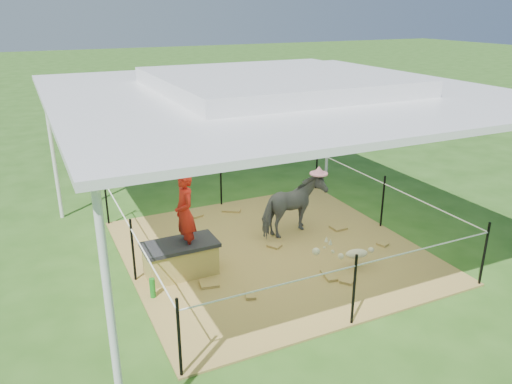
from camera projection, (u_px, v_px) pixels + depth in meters
name	position (u px, v px, depth m)	size (l,w,h in m)	color
ground	(271.00, 251.00, 8.27)	(90.00, 90.00, 0.00)	#2D5919
hay_patch	(271.00, 251.00, 8.27)	(4.60, 4.60, 0.03)	brown
canopy_tent	(273.00, 88.00, 7.33)	(6.30, 6.30, 2.90)	silver
rope_fence	(272.00, 216.00, 8.05)	(4.54, 4.54, 1.00)	black
straw_bale	(181.00, 260.00, 7.44)	(1.03, 0.51, 0.46)	olive
dark_cloth	(180.00, 245.00, 7.35)	(1.10, 0.57, 0.06)	black
woman	(184.00, 207.00, 7.19)	(0.45, 0.30, 1.23)	red
green_bottle	(153.00, 288.00, 6.87)	(0.08, 0.08, 0.29)	#1B7C1E
pony	(293.00, 207.00, 8.67)	(0.55, 1.22, 1.03)	#4B4C50
pink_hat	(294.00, 175.00, 8.47)	(0.32, 0.32, 0.15)	pink
foal	(357.00, 252.00, 7.62)	(0.93, 0.52, 0.52)	#C3B88F
trash_barrel	(303.00, 123.00, 15.13)	(0.63, 0.63, 0.98)	#1643A9
picnic_table_near	(190.00, 126.00, 15.34)	(1.74, 1.25, 0.72)	brown
picnic_table_far	(275.00, 110.00, 17.73)	(1.81, 1.31, 0.75)	#552F1D
distant_person	(208.00, 119.00, 15.39)	(0.54, 0.42, 1.11)	#348FC4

